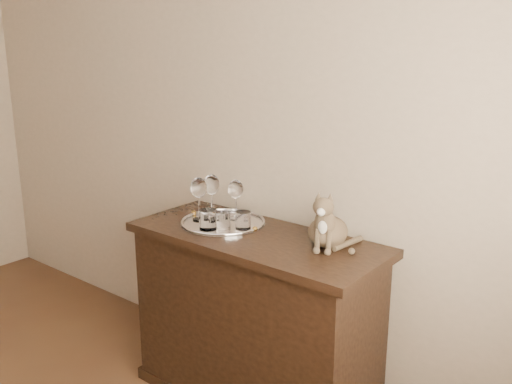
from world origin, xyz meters
TOP-DOWN VIEW (x-y plane):
  - wall_back at (0.00, 2.25)m, footprint 4.00×0.10m
  - sideboard at (0.60, 1.94)m, footprint 1.20×0.50m
  - tray at (0.38, 1.96)m, footprint 0.40×0.40m
  - wine_glass_a at (0.28, 2.00)m, footprint 0.08×0.08m
  - wine_glass_b at (0.39, 2.05)m, footprint 0.07×0.07m
  - wine_glass_c at (0.26, 1.93)m, footprint 0.08×0.08m
  - tumbler_a at (0.44, 1.90)m, footprint 0.07×0.07m
  - tumbler_b at (0.39, 1.85)m, footprint 0.08×0.08m
  - tumbler_c at (0.51, 1.96)m, footprint 0.07×0.07m
  - cat at (0.93, 2.03)m, footprint 0.32×0.31m

SIDE VIEW (x-z plane):
  - sideboard at x=0.60m, z-range 0.00..0.85m
  - tray at x=0.38m, z-range 0.85..0.86m
  - tumbler_a at x=0.44m, z-range 0.86..0.94m
  - tumbler_c at x=0.51m, z-range 0.86..0.94m
  - tumbler_b at x=0.39m, z-range 0.86..0.95m
  - wine_glass_b at x=0.39m, z-range 0.86..1.05m
  - wine_glass_c at x=0.26m, z-range 0.86..1.07m
  - wine_glass_a at x=0.28m, z-range 0.86..1.07m
  - cat at x=0.93m, z-range 0.85..1.11m
  - wall_back at x=0.00m, z-range 0.00..2.70m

